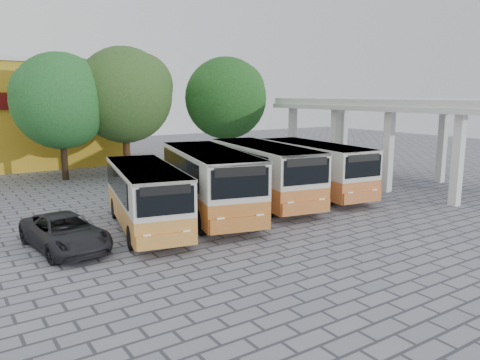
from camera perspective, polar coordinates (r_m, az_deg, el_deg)
ground at (r=22.28m, az=8.25°, el=-4.47°), size 90.00×90.00×0.00m
terminal_shelter at (r=31.98m, az=17.83°, el=8.55°), size 6.80×15.80×5.40m
bus_far_left at (r=20.03m, az=-11.39°, el=-1.62°), size 3.80×7.92×2.72m
bus_centre_left at (r=21.89m, az=-3.78°, el=0.20°), size 4.65×9.14×3.13m
bus_centre_right at (r=24.45m, az=2.85°, el=1.25°), size 4.07×8.94×3.09m
bus_far_right at (r=26.78m, az=9.04°, el=1.75°), size 3.51×8.44×2.95m
tree_left at (r=33.22m, az=-20.94°, el=9.36°), size 6.62×6.30×8.40m
tree_middle at (r=33.89m, az=-13.83°, el=10.39°), size 6.95×6.62×8.93m
tree_right at (r=35.35m, az=-1.65°, el=10.25°), size 6.36×6.06×8.41m
parked_car at (r=18.58m, az=-20.56°, el=-5.99°), size 2.69×4.88×1.29m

